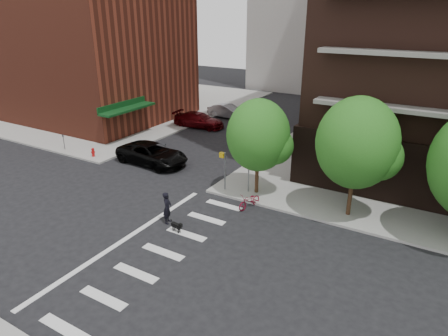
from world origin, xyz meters
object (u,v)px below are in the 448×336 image
object	(u,v)px
parked_car_black	(152,154)
dog_walker	(167,208)
parked_car_maroon	(199,120)
parked_car_silver	(228,111)
fire_hydrant	(93,152)
scooter	(250,201)

from	to	relation	value
parked_car_black	dog_walker	world-z (taller)	dog_walker
parked_car_maroon	parked_car_silver	xyz separation A→B (m)	(0.60, 4.87, -0.01)
fire_hydrant	parked_car_silver	xyz separation A→B (m)	(2.90, 16.86, 0.21)
fire_hydrant	scooter	size ratio (longest dim) A/B	0.40
parked_car_black	parked_car_silver	world-z (taller)	parked_car_black
parked_car_silver	scooter	world-z (taller)	parked_car_silver
parked_car_black	dog_walker	distance (m)	9.64
fire_hydrant	dog_walker	xyz separation A→B (m)	(11.85, -5.30, 0.40)
fire_hydrant	parked_car_black	world-z (taller)	parked_car_black
fire_hydrant	dog_walker	distance (m)	12.99
fire_hydrant	parked_car_black	size ratio (longest dim) A/B	0.12
parked_car_silver	parked_car_black	bearing A→B (deg)	-169.53
scooter	parked_car_maroon	bearing A→B (deg)	147.90
parked_car_silver	fire_hydrant	bearing A→B (deg)	172.94
parked_car_maroon	parked_car_black	bearing A→B (deg)	-171.43
scooter	dog_walker	world-z (taller)	dog_walker
parked_car_maroon	dog_walker	xyz separation A→B (m)	(9.54, -17.29, 0.17)
parked_car_black	parked_car_maroon	distance (m)	10.85
parked_car_silver	scooter	xyz separation A→B (m)	(12.12, -18.16, -0.28)
parked_car_silver	dog_walker	distance (m)	23.90
parked_car_black	dog_walker	xyz separation A→B (m)	(6.85, -6.78, 0.12)
parked_car_silver	dog_walker	world-z (taller)	dog_walker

